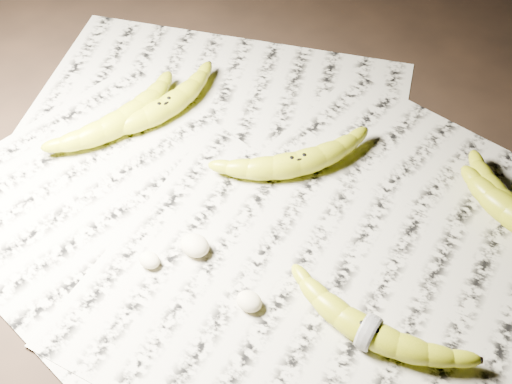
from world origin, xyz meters
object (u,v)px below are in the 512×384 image
Objects in this scene: banana_left_b at (122,119)px; banana_center at (297,162)px; banana_left_a at (164,106)px; banana_taped at (369,331)px.

banana_left_b is 0.99× the size of banana_center.
banana_left_a is 1.00× the size of banana_center.
banana_left_b is at bearing 143.93° from banana_center.
banana_center is 0.96× the size of banana_taped.
banana_taped is at bearing -91.97° from banana_center.
banana_left_b reaches higher than banana_left_a.
banana_left_b reaches higher than banana_center.
banana_left_b is 0.47m from banana_taped.
banana_left_a is 1.02× the size of banana_left_b.
banana_taped is (0.46, -0.08, -0.00)m from banana_left_b.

